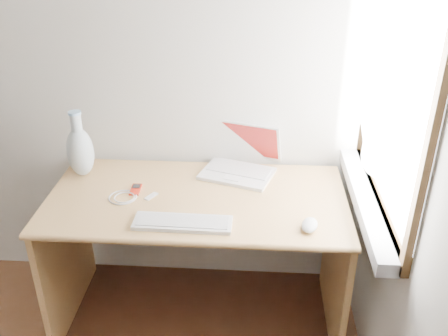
# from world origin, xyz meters

# --- Properties ---
(back_wall) EXTENTS (3.50, 0.04, 2.60)m
(back_wall) POSITION_xyz_m (0.00, 1.75, 1.30)
(back_wall) COLOR beige
(back_wall) RESTS_ON floor
(window) EXTENTS (0.11, 0.99, 1.10)m
(window) POSITION_xyz_m (1.72, 1.30, 1.28)
(window) COLOR white
(window) RESTS_ON right_wall
(desk) EXTENTS (1.38, 0.69, 0.73)m
(desk) POSITION_xyz_m (0.94, 1.46, 0.52)
(desk) COLOR tan
(desk) RESTS_ON floor
(laptop) EXTENTS (0.40, 0.38, 0.23)m
(laptop) POSITION_xyz_m (1.12, 1.64, 0.78)
(laptop) COLOR white
(laptop) RESTS_ON desk
(external_keyboard) EXTENTS (0.42, 0.13, 0.02)m
(external_keyboard) POSITION_xyz_m (0.91, 1.15, 0.74)
(external_keyboard) COLOR white
(external_keyboard) RESTS_ON desk
(mouse) EXTENTS (0.09, 0.12, 0.04)m
(mouse) POSITION_xyz_m (1.44, 1.15, 0.75)
(mouse) COLOR white
(mouse) RESTS_ON desk
(ipod) EXTENTS (0.05, 0.10, 0.01)m
(ipod) POSITION_xyz_m (0.64, 1.42, 0.74)
(ipod) COLOR #AF1C0C
(ipod) RESTS_ON desk
(cable_coil) EXTENTS (0.17, 0.17, 0.01)m
(cable_coil) POSITION_xyz_m (0.60, 1.34, 0.73)
(cable_coil) COLOR white
(cable_coil) RESTS_ON desk
(remote) EXTENTS (0.06, 0.08, 0.01)m
(remote) POSITION_xyz_m (0.73, 1.36, 0.73)
(remote) COLOR white
(remote) RESTS_ON desk
(vase) EXTENTS (0.13, 0.13, 0.34)m
(vase) POSITION_xyz_m (0.35, 1.55, 0.87)
(vase) COLOR silver
(vase) RESTS_ON desk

